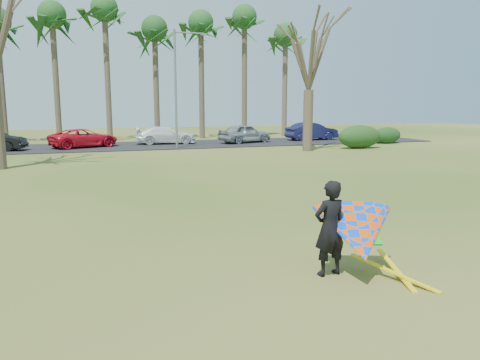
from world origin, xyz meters
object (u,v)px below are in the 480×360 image
object	(u,v)px
car_4	(245,133)
kite_flyer	(355,232)
bare_tree_right	(310,49)
car_5	(312,131)
streetlight	(178,83)
car_3	(166,135)
car_2	(84,138)

from	to	relation	value
car_4	kite_flyer	world-z (taller)	kite_flyer
bare_tree_right	car_5	bearing A→B (deg)	61.15
streetlight	kite_flyer	xyz separation A→B (m)	(-1.52, -24.79, -3.61)
car_3	car_4	xyz separation A→B (m)	(6.05, -0.94, 0.08)
bare_tree_right	streetlight	world-z (taller)	bare_tree_right
car_3	car_5	world-z (taller)	car_5
car_3	kite_flyer	distance (m)	28.48
streetlight	kite_flyer	size ratio (longest dim) A/B	3.35
streetlight	car_2	bearing A→B (deg)	156.48
streetlight	car_2	world-z (taller)	streetlight
car_3	car_2	bearing A→B (deg)	102.77
car_5	bare_tree_right	bearing A→B (deg)	147.09
bare_tree_right	kite_flyer	xyz separation A→B (m)	(-9.36, -20.79, -5.71)
streetlight	car_3	bearing A→B (deg)	94.88
car_2	kite_flyer	size ratio (longest dim) A/B	1.96
car_2	kite_flyer	bearing A→B (deg)	165.85
car_3	car_5	bearing A→B (deg)	-87.01
streetlight	car_2	distance (m)	7.78
bare_tree_right	car_4	size ratio (longest dim) A/B	2.15
car_5	kite_flyer	xyz separation A→B (m)	(-13.49, -28.30, 0.07)
car_3	streetlight	bearing A→B (deg)	-171.38
bare_tree_right	kite_flyer	world-z (taller)	bare_tree_right
car_4	car_5	xyz separation A→B (m)	(6.24, 0.78, -0.00)
car_4	car_5	distance (m)	6.28
bare_tree_right	car_4	bearing A→B (deg)	107.35
car_5	streetlight	bearing A→B (deg)	102.25
car_5	kite_flyer	size ratio (longest dim) A/B	1.84
car_3	car_4	size ratio (longest dim) A/B	1.05
bare_tree_right	streetlight	xyz separation A→B (m)	(-7.84, 4.00, -2.10)
car_4	car_5	world-z (taller)	car_4
car_4	car_3	bearing A→B (deg)	62.95
car_5	car_3	bearing A→B (deg)	85.19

